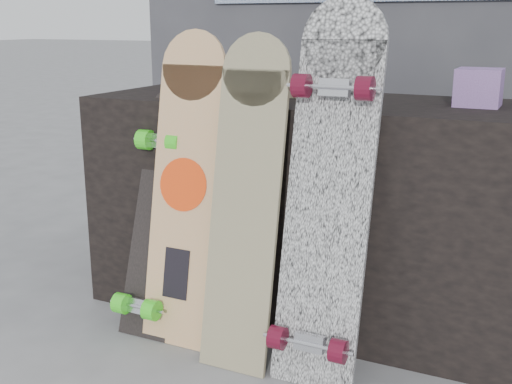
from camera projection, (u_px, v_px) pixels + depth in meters
The scene contains 10 objects.
ground at pixel (253, 368), 2.03m from camera, with size 60.00×60.00×0.00m, color slate.
vendor_table at pixel (311, 208), 2.37m from camera, with size 1.60×0.60×0.80m, color black.
booth at pixel (381, 13), 2.93m from camera, with size 2.40×0.22×2.20m.
merch_box_purple at pixel (191, 78), 2.52m from camera, with size 0.18×0.12×0.10m, color #683D7D.
merch_box_small at pixel (479, 87), 2.06m from camera, with size 0.14×0.14×0.12m, color #683D7D.
merch_box_flat at pixel (304, 89), 2.32m from camera, with size 0.22×0.10×0.06m, color #D1B78C.
longboard_geisha at pixel (185, 180), 2.14m from camera, with size 0.24×0.23×1.04m.
longboard_celtic at pixel (246, 193), 1.98m from camera, with size 0.23×0.22×1.04m.
longboard_cascadia at pixel (329, 187), 1.88m from camera, with size 0.26×0.32×1.14m.
skateboard_dark at pixel (158, 208), 2.24m from camera, with size 0.19×0.35×0.85m.
Camera 1 is at (0.80, -1.64, 1.06)m, focal length 45.00 mm.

